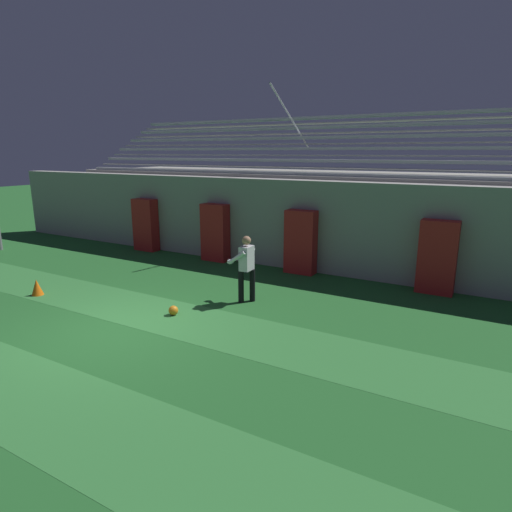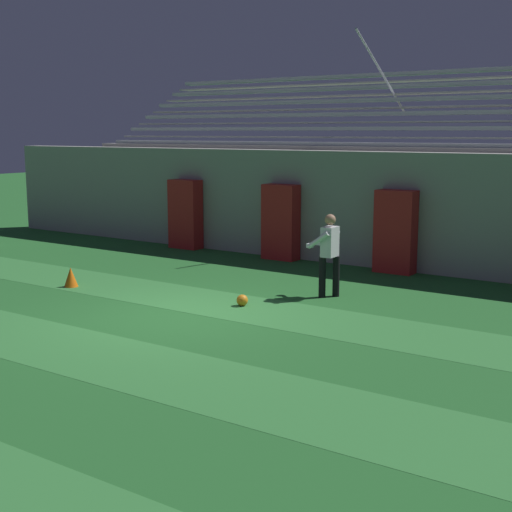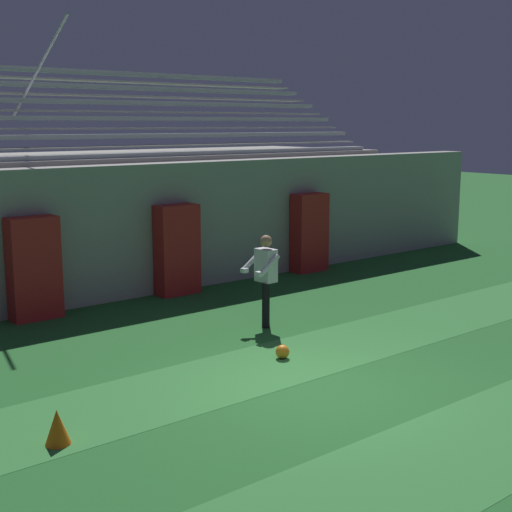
% 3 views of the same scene
% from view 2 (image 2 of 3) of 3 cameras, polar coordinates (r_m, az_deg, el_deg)
% --- Properties ---
extents(ground_plane, '(80.00, 80.00, 0.00)m').
position_cam_2_polar(ground_plane, '(12.93, -6.24, -4.81)').
color(ground_plane, '#236028').
extents(turf_stripe_mid, '(28.00, 1.79, 0.01)m').
position_cam_2_polar(turf_stripe_mid, '(11.27, -14.29, -7.27)').
color(turf_stripe_mid, '#337A38').
rests_on(turf_stripe_mid, ground).
extents(turf_stripe_far, '(28.00, 1.79, 0.01)m').
position_cam_2_polar(turf_stripe_far, '(13.80, -3.11, -3.80)').
color(turf_stripe_far, '#337A38').
rests_on(turf_stripe_far, ground).
extents(back_wall, '(24.00, 0.60, 2.80)m').
position_cam_2_polar(back_wall, '(18.04, 7.20, 3.88)').
color(back_wall, '#999691').
rests_on(back_wall, ground).
extents(padding_pillar_gate_left, '(0.94, 0.44, 1.94)m').
position_cam_2_polar(padding_pillar_gate_left, '(18.39, 1.99, 2.72)').
color(padding_pillar_gate_left, '#B21E1E').
rests_on(padding_pillar_gate_left, ground).
extents(padding_pillar_gate_right, '(0.94, 0.44, 1.94)m').
position_cam_2_polar(padding_pillar_gate_right, '(16.93, 11.09, 1.92)').
color(padding_pillar_gate_right, '#B21E1E').
rests_on(padding_pillar_gate_right, ground).
extents(padding_pillar_far_left, '(0.94, 0.44, 1.94)m').
position_cam_2_polar(padding_pillar_far_left, '(20.26, -5.67, 3.35)').
color(padding_pillar_far_left, '#B21E1E').
rests_on(padding_pillar_far_left, ground).
extents(bleacher_stand, '(18.00, 4.75, 5.83)m').
position_cam_2_polar(bleacher_stand, '(20.46, 10.66, 4.81)').
color(bleacher_stand, '#999691').
rests_on(bleacher_stand, ground).
extents(goalkeeper, '(0.57, 0.59, 1.67)m').
position_cam_2_polar(goalkeeper, '(14.24, 5.85, 0.49)').
color(goalkeeper, black).
rests_on(goalkeeper, ground).
extents(soccer_ball, '(0.22, 0.22, 0.22)m').
position_cam_2_polar(soccer_ball, '(13.57, -1.11, -3.56)').
color(soccer_ball, orange).
rests_on(soccer_ball, ground).
extents(traffic_cone, '(0.30, 0.30, 0.42)m').
position_cam_2_polar(traffic_cone, '(15.71, -14.60, -1.65)').
color(traffic_cone, orange).
rests_on(traffic_cone, ground).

